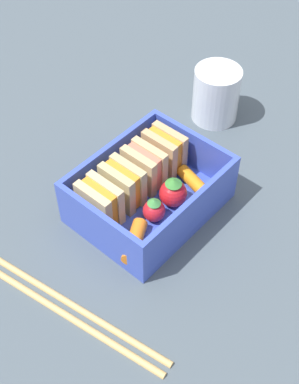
# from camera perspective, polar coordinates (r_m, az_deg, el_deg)

# --- Properties ---
(ground_plane) EXTENTS (1.20, 1.20, 0.02)m
(ground_plane) POSITION_cam_1_polar(r_m,az_deg,el_deg) (0.61, 0.00, -2.30)
(ground_plane) COLOR #48545C
(bento_tray) EXTENTS (0.16, 0.12, 0.01)m
(bento_tray) POSITION_cam_1_polar(r_m,az_deg,el_deg) (0.60, 0.00, -1.33)
(bento_tray) COLOR #3D54C6
(bento_tray) RESTS_ON ground_plane
(bento_rim) EXTENTS (0.16, 0.12, 0.05)m
(bento_rim) POSITION_cam_1_polar(r_m,az_deg,el_deg) (0.57, 0.00, 0.64)
(bento_rim) COLOR #3D54C6
(bento_rim) RESTS_ON bento_tray
(sandwich_left) EXTENTS (0.03, 0.05, 0.05)m
(sandwich_left) POSITION_cam_1_polar(r_m,az_deg,el_deg) (0.56, -5.31, -1.19)
(sandwich_left) COLOR #D6B984
(sandwich_left) RESTS_ON bento_tray
(sandwich_center_left) EXTENTS (0.03, 0.05, 0.05)m
(sandwich_center_left) POSITION_cam_1_polar(r_m,az_deg,el_deg) (0.58, -2.88, 0.79)
(sandwich_center_left) COLOR tan
(sandwich_center_left) RESTS_ON bento_tray
(sandwich_center) EXTENTS (0.03, 0.05, 0.05)m
(sandwich_center) POSITION_cam_1_polar(r_m,az_deg,el_deg) (0.59, -0.59, 2.66)
(sandwich_center) COLOR tan
(sandwich_center) RESTS_ON bento_tray
(sandwich_center_right) EXTENTS (0.03, 0.05, 0.05)m
(sandwich_center_right) POSITION_cam_1_polar(r_m,az_deg,el_deg) (0.61, 1.58, 4.41)
(sandwich_center_right) COLOR tan
(sandwich_center_right) RESTS_ON bento_tray
(carrot_stick_far_left) EXTENTS (0.05, 0.04, 0.02)m
(carrot_stick_far_left) POSITION_cam_1_polar(r_m,az_deg,el_deg) (0.55, -1.60, -5.26)
(carrot_stick_far_left) COLOR orange
(carrot_stick_far_left) RESTS_ON bento_tray
(strawberry_far_left) EXTENTS (0.02, 0.02, 0.03)m
(strawberry_far_left) POSITION_cam_1_polar(r_m,az_deg,el_deg) (0.57, 0.48, -1.93)
(strawberry_far_left) COLOR red
(strawberry_far_left) RESTS_ON bento_tray
(strawberry_left) EXTENTS (0.03, 0.03, 0.04)m
(strawberry_left) POSITION_cam_1_polar(r_m,az_deg,el_deg) (0.58, 2.53, -0.06)
(strawberry_left) COLOR red
(strawberry_left) RESTS_ON bento_tray
(carrot_stick_left) EXTENTS (0.03, 0.05, 0.01)m
(carrot_stick_left) POSITION_cam_1_polar(r_m,az_deg,el_deg) (0.60, 4.71, 1.13)
(carrot_stick_left) COLOR orange
(carrot_stick_left) RESTS_ON bento_tray
(chopstick_pair) EXTENTS (0.05, 0.22, 0.01)m
(chopstick_pair) POSITION_cam_1_polar(r_m,az_deg,el_deg) (0.53, -8.35, -12.32)
(chopstick_pair) COLOR tan
(chopstick_pair) RESTS_ON ground_plane
(drinking_glass) EXTENTS (0.06, 0.06, 0.07)m
(drinking_glass) POSITION_cam_1_polar(r_m,az_deg,el_deg) (0.70, 7.11, 10.28)
(drinking_glass) COLOR white
(drinking_glass) RESTS_ON ground_plane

